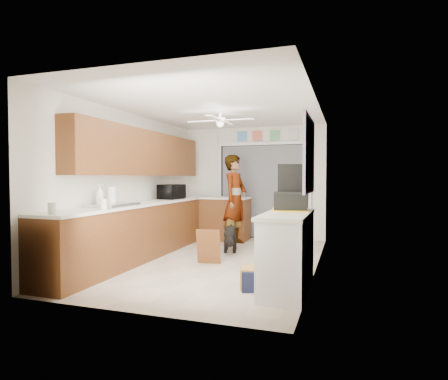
% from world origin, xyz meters
% --- Properties ---
extents(floor, '(5.00, 5.00, 0.00)m').
position_xyz_m(floor, '(0.00, 0.00, 0.00)').
color(floor, '#B8A894').
rests_on(floor, ground).
extents(ceiling, '(5.00, 5.00, 0.00)m').
position_xyz_m(ceiling, '(0.00, 0.00, 2.50)').
color(ceiling, white).
rests_on(ceiling, ground).
extents(wall_back, '(3.20, 0.00, 3.20)m').
position_xyz_m(wall_back, '(0.00, 2.50, 1.25)').
color(wall_back, white).
rests_on(wall_back, ground).
extents(wall_front, '(3.20, 0.00, 3.20)m').
position_xyz_m(wall_front, '(0.00, -2.50, 1.25)').
color(wall_front, white).
rests_on(wall_front, ground).
extents(wall_left, '(0.00, 5.00, 5.00)m').
position_xyz_m(wall_left, '(-1.60, 0.00, 1.25)').
color(wall_left, white).
rests_on(wall_left, ground).
extents(wall_right, '(0.00, 5.00, 5.00)m').
position_xyz_m(wall_right, '(1.60, 0.00, 1.25)').
color(wall_right, white).
rests_on(wall_right, ground).
extents(left_base_cabinets, '(0.60, 4.80, 0.90)m').
position_xyz_m(left_base_cabinets, '(-1.30, 0.00, 0.45)').
color(left_base_cabinets, brown).
rests_on(left_base_cabinets, floor).
extents(left_countertop, '(0.62, 4.80, 0.04)m').
position_xyz_m(left_countertop, '(-1.29, 0.00, 0.92)').
color(left_countertop, white).
rests_on(left_countertop, left_base_cabinets).
extents(upper_cabinets, '(0.32, 4.00, 0.80)m').
position_xyz_m(upper_cabinets, '(-1.44, 0.20, 1.80)').
color(upper_cabinets, brown).
rests_on(upper_cabinets, wall_left).
extents(sink_basin, '(0.50, 0.76, 0.06)m').
position_xyz_m(sink_basin, '(-1.29, -1.00, 0.95)').
color(sink_basin, silver).
rests_on(sink_basin, left_countertop).
extents(faucet, '(0.03, 0.03, 0.22)m').
position_xyz_m(faucet, '(-1.48, -1.00, 1.05)').
color(faucet, silver).
rests_on(faucet, left_countertop).
extents(peninsula_base, '(1.00, 0.60, 0.90)m').
position_xyz_m(peninsula_base, '(-0.50, 2.00, 0.45)').
color(peninsula_base, brown).
rests_on(peninsula_base, floor).
extents(peninsula_top, '(1.04, 0.64, 0.04)m').
position_xyz_m(peninsula_top, '(-0.50, 2.00, 0.92)').
color(peninsula_top, white).
rests_on(peninsula_top, peninsula_base).
extents(back_opening_recess, '(2.00, 0.06, 2.10)m').
position_xyz_m(back_opening_recess, '(0.25, 2.47, 1.05)').
color(back_opening_recess, black).
rests_on(back_opening_recess, wall_back).
extents(curtain_panel, '(1.90, 0.03, 2.05)m').
position_xyz_m(curtain_panel, '(0.25, 2.43, 1.05)').
color(curtain_panel, slate).
rests_on(curtain_panel, wall_back).
extents(door_trim_left, '(0.06, 0.04, 2.10)m').
position_xyz_m(door_trim_left, '(-0.77, 2.44, 1.05)').
color(door_trim_left, white).
rests_on(door_trim_left, wall_back).
extents(door_trim_right, '(0.06, 0.04, 2.10)m').
position_xyz_m(door_trim_right, '(1.27, 2.44, 1.05)').
color(door_trim_right, white).
rests_on(door_trim_right, wall_back).
extents(door_trim_head, '(2.10, 0.04, 0.06)m').
position_xyz_m(door_trim_head, '(0.25, 2.44, 2.12)').
color(door_trim_head, white).
rests_on(door_trim_head, wall_back).
extents(header_frame_1, '(0.22, 0.02, 0.22)m').
position_xyz_m(header_frame_1, '(-0.25, 2.47, 2.30)').
color(header_frame_1, '#4D92CE').
rests_on(header_frame_1, wall_back).
extents(header_frame_2, '(0.22, 0.02, 0.22)m').
position_xyz_m(header_frame_2, '(0.10, 2.47, 2.30)').
color(header_frame_2, '#DC6452').
rests_on(header_frame_2, wall_back).
extents(header_frame_3, '(0.22, 0.02, 0.22)m').
position_xyz_m(header_frame_3, '(0.50, 2.47, 2.30)').
color(header_frame_3, '#64B071').
rests_on(header_frame_3, wall_back).
extents(header_frame_4, '(0.22, 0.02, 0.22)m').
position_xyz_m(header_frame_4, '(0.90, 2.47, 2.30)').
color(header_frame_4, silver).
rests_on(header_frame_4, wall_back).
extents(route66_sign, '(0.22, 0.02, 0.26)m').
position_xyz_m(route66_sign, '(-0.95, 2.47, 2.30)').
color(route66_sign, silver).
rests_on(route66_sign, wall_back).
extents(right_counter_base, '(0.50, 1.40, 0.90)m').
position_xyz_m(right_counter_base, '(1.35, -1.20, 0.45)').
color(right_counter_base, white).
rests_on(right_counter_base, floor).
extents(right_counter_top, '(0.54, 1.44, 0.04)m').
position_xyz_m(right_counter_top, '(1.34, -1.20, 0.92)').
color(right_counter_top, white).
rests_on(right_counter_top, right_counter_base).
extents(abstract_painting, '(0.03, 1.15, 0.95)m').
position_xyz_m(abstract_painting, '(1.58, -1.00, 1.65)').
color(abstract_painting, '#FD5D91').
rests_on(abstract_painting, wall_right).
extents(ceiling_fan, '(1.14, 1.14, 0.24)m').
position_xyz_m(ceiling_fan, '(0.00, 0.20, 2.32)').
color(ceiling_fan, white).
rests_on(ceiling_fan, ceiling).
extents(microwave, '(0.40, 0.55, 0.29)m').
position_xyz_m(microwave, '(-1.25, 0.90, 1.08)').
color(microwave, black).
rests_on(microwave, left_countertop).
extents(soap_bottle, '(0.14, 0.14, 0.33)m').
position_xyz_m(soap_bottle, '(-1.39, -1.17, 1.10)').
color(soap_bottle, silver).
rests_on(soap_bottle, left_countertop).
extents(jar_a, '(0.11, 0.11, 0.14)m').
position_xyz_m(jar_a, '(-1.12, -1.44, 1.01)').
color(jar_a, silver).
rests_on(jar_a, left_countertop).
extents(jar_b, '(0.11, 0.11, 0.14)m').
position_xyz_m(jar_b, '(-1.25, -2.25, 1.01)').
color(jar_b, silver).
rests_on(jar_b, left_countertop).
extents(paper_towel_roll, '(0.14, 0.14, 0.29)m').
position_xyz_m(paper_towel_roll, '(-1.39, -0.88, 1.08)').
color(paper_towel_roll, white).
rests_on(paper_towel_roll, left_countertop).
extents(suitcase, '(0.50, 0.61, 0.23)m').
position_xyz_m(suitcase, '(1.32, -0.84, 1.06)').
color(suitcase, black).
rests_on(suitcase, right_counter_top).
extents(suitcase_rim, '(0.53, 0.65, 0.02)m').
position_xyz_m(suitcase_rim, '(1.32, -0.84, 0.95)').
color(suitcase_rim, yellow).
rests_on(suitcase_rim, suitcase).
extents(suitcase_lid, '(0.42, 0.10, 0.50)m').
position_xyz_m(suitcase_lid, '(1.32, -0.55, 1.31)').
color(suitcase_lid, black).
rests_on(suitcase_lid, suitcase).
extents(cardboard_box, '(0.47, 0.39, 0.26)m').
position_xyz_m(cardboard_box, '(1.00, -1.29, 0.13)').
color(cardboard_box, olive).
rests_on(cardboard_box, floor).
extents(navy_crate, '(0.48, 0.44, 0.24)m').
position_xyz_m(navy_crate, '(1.00, -1.32, 0.12)').
color(navy_crate, black).
rests_on(navy_crate, floor).
extents(cabinet_door_panel, '(0.39, 0.20, 0.55)m').
position_xyz_m(cabinet_door_panel, '(-0.03, -0.28, 0.28)').
color(cabinet_door_panel, brown).
rests_on(cabinet_door_panel, floor).
extents(man, '(0.56, 0.74, 1.83)m').
position_xyz_m(man, '(-0.14, 1.55, 0.92)').
color(man, white).
rests_on(man, floor).
extents(dog, '(0.43, 0.69, 0.51)m').
position_xyz_m(dog, '(-0.01, 0.80, 0.25)').
color(dog, black).
rests_on(dog, floor).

